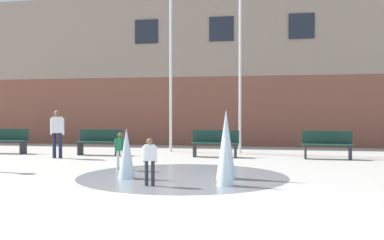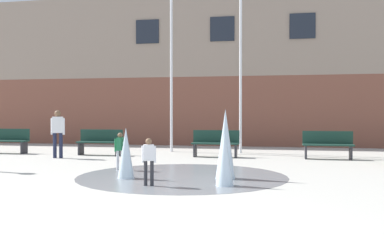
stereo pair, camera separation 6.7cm
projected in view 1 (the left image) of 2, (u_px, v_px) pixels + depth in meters
ground_plane at (71, 233)px, 5.64m from camera, size 100.00×100.00×0.00m
library_building at (229, 74)px, 23.13m from camera, size 36.00×6.05×7.01m
splash_fountain at (195, 156)px, 10.17m from camera, size 4.98×4.98×1.60m
park_bench_far_left at (7, 140)px, 16.63m from camera, size 1.60×0.44×0.91m
park_bench_under_left_flagpole at (99, 142)px, 15.95m from camera, size 1.60×0.44×0.91m
park_bench_center at (215, 143)px, 15.30m from camera, size 1.60×0.44×0.91m
park_bench_near_trashcan at (327, 144)px, 14.61m from camera, size 1.60×0.44×0.91m
child_in_fountain at (120, 148)px, 11.76m from camera, size 0.31×0.22×0.99m
child_running at (150, 158)px, 9.23m from camera, size 0.31×0.19×0.99m
adult_watching at (57, 130)px, 14.89m from camera, size 0.50×0.32×1.59m
flagpole_left at (171, 31)px, 17.33m from camera, size 0.80×0.10×8.80m
flagpole_right at (241, 37)px, 16.82m from camera, size 0.80×0.10×8.23m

